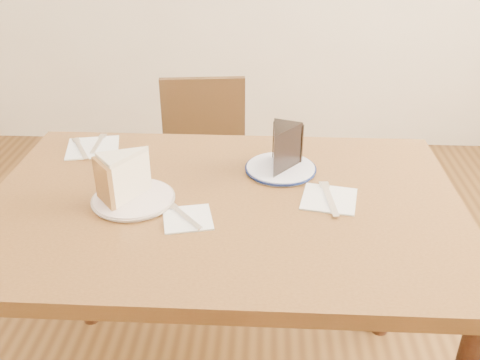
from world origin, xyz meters
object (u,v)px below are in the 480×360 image
object	(u,v)px
plate_navy	(281,169)
carrot_cake	(128,176)
chocolate_cake	(281,151)
plate_cream	(133,199)
chair_far	(205,173)
table	(224,232)

from	to	relation	value
plate_navy	carrot_cake	size ratio (longest dim) A/B	1.56
carrot_cake	chocolate_cake	size ratio (longest dim) A/B	1.04
plate_cream	chair_far	bearing A→B (deg)	82.96
plate_navy	carrot_cake	xyz separation A→B (m)	(-0.38, -0.18, 0.06)
chair_far	chocolate_cake	size ratio (longest dim) A/B	6.84
table	carrot_cake	distance (m)	0.29
table	plate_cream	size ratio (longest dim) A/B	6.03
table	plate_navy	size ratio (longest dim) A/B	6.35
chair_far	table	bearing A→B (deg)	94.02
chair_far	chocolate_cake	distance (m)	0.73
table	chocolate_cake	bearing A→B (deg)	47.13
table	chair_far	bearing A→B (deg)	100.69
carrot_cake	chocolate_cake	world-z (taller)	chocolate_cake
carrot_cake	chocolate_cake	bearing A→B (deg)	74.18
plate_cream	plate_navy	xyz separation A→B (m)	(0.37, 0.18, 0.00)
table	chair_far	world-z (taller)	chair_far
chair_far	plate_cream	world-z (taller)	chair_far
chocolate_cake	plate_navy	bearing A→B (deg)	-79.88
table	plate_navy	xyz separation A→B (m)	(0.15, 0.17, 0.10)
plate_cream	chocolate_cake	distance (m)	0.41
plate_navy	chair_far	bearing A→B (deg)	117.09
table	chocolate_cake	xyz separation A→B (m)	(0.14, 0.16, 0.17)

